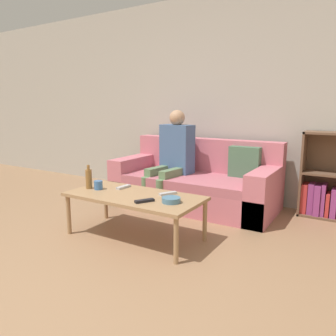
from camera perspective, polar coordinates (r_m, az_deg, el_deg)
ground_plane at (r=2.42m, az=-24.27°, el=-20.26°), size 22.00×22.00×0.00m
wall_back at (r=4.42m, az=7.76°, el=11.80°), size 12.00×0.06×2.60m
couch at (r=4.05m, az=4.82°, el=-2.79°), size 1.97×0.89×0.80m
bookshelf at (r=3.99m, az=26.74°, el=-2.95°), size 0.67×0.28×0.94m
coffee_table at (r=3.03m, az=-5.85°, el=-5.29°), size 1.26×0.60×0.41m
person_adult at (r=4.04m, az=1.00°, el=2.81°), size 0.44×0.66×1.16m
cup_near at (r=3.26m, az=-12.04°, el=-2.92°), size 0.08×0.08×0.09m
tv_remote_0 at (r=3.01m, az=-0.00°, el=-4.47°), size 0.13×0.17×0.02m
tv_remote_1 at (r=2.79m, az=-4.11°, el=-5.72°), size 0.13×0.17×0.02m
tv_remote_2 at (r=3.28m, az=-7.75°, el=-3.30°), size 0.06×0.17×0.02m
snack_bowl at (r=2.77m, az=0.55°, el=-5.58°), size 0.16×0.16×0.05m
bottle at (r=3.31m, az=-13.64°, el=-1.80°), size 0.06×0.06×0.23m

